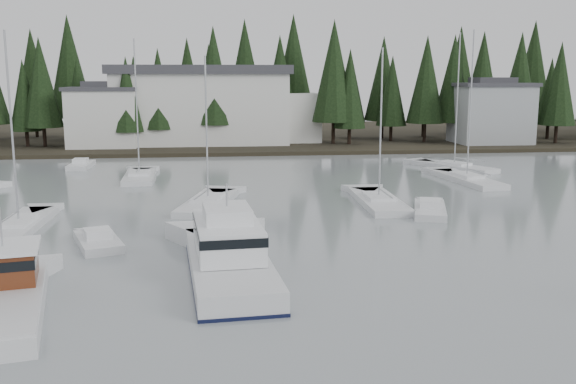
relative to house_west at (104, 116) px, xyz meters
name	(u,v)px	position (x,y,z in m)	size (l,w,h in m)	color
far_shore_land	(234,137)	(18.00, 18.00, -4.65)	(240.00, 54.00, 1.00)	black
conifer_treeline	(236,143)	(18.00, 7.00, -4.65)	(200.00, 22.00, 20.00)	black
house_west	(104,116)	(0.00, 0.00, 0.00)	(9.54, 7.42, 8.75)	silver
house_east_a	(491,112)	(54.00, -1.00, 0.25)	(10.60, 8.48, 9.25)	#999EA0
harbor_inn	(216,106)	(15.04, 3.34, 1.12)	(29.50, 11.50, 10.90)	silver
lobster_boat_brown	(0,300)	(5.63, -61.94, -4.10)	(6.27, 10.29, 4.86)	silver
cabin_cruiser_center	(229,259)	(15.35, -57.68, -3.86)	(4.79, 12.60, 5.30)	silver
sailboat_0	(467,181)	(38.56, -31.06, -4.58)	(3.92, 10.94, 14.65)	silver
sailboat_1	(208,205)	(14.19, -39.93, -4.60)	(5.15, 10.39, 11.94)	silver
sailboat_3	(454,168)	(40.50, -22.73, -4.57)	(7.07, 10.11, 14.97)	silver
sailboat_5	(140,178)	(7.43, -25.96, -4.58)	(3.19, 9.14, 13.94)	silver
sailboat_8	(379,203)	(27.46, -40.86, -4.60)	(3.14, 10.20, 12.55)	silver
sailboat_9	(19,229)	(2.02, -46.59, -4.59)	(2.58, 10.76, 13.24)	silver
runabout_1	(430,211)	(30.32, -44.59, -4.52)	(3.96, 6.54, 1.42)	silver
runabout_3	(81,167)	(0.13, -17.16, -4.52)	(2.21, 5.19, 1.42)	silver
runabout_4	(98,244)	(7.84, -51.28, -4.52)	(3.69, 5.45, 1.42)	silver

